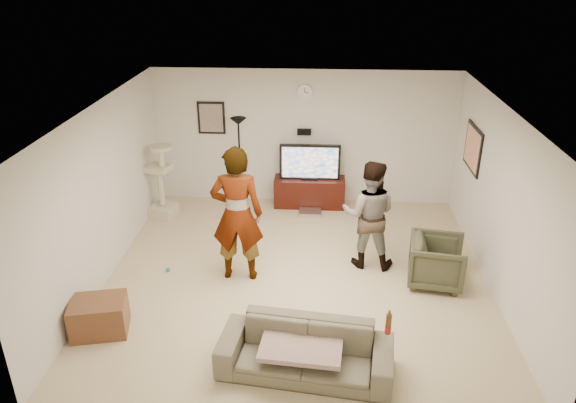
# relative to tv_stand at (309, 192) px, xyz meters

# --- Properties ---
(floor) EXTENTS (5.50, 5.50, 0.02)m
(floor) POSITION_rel_tv_stand_xyz_m (-0.12, -2.50, -0.28)
(floor) COLOR tan
(floor) RESTS_ON ground
(ceiling) EXTENTS (5.50, 5.50, 0.02)m
(ceiling) POSITION_rel_tv_stand_xyz_m (-0.12, -2.50, 2.24)
(ceiling) COLOR white
(ceiling) RESTS_ON wall_back
(wall_back) EXTENTS (5.50, 0.04, 2.50)m
(wall_back) POSITION_rel_tv_stand_xyz_m (-0.12, 0.25, 0.98)
(wall_back) COLOR silver
(wall_back) RESTS_ON floor
(wall_front) EXTENTS (5.50, 0.04, 2.50)m
(wall_front) POSITION_rel_tv_stand_xyz_m (-0.12, -5.25, 0.98)
(wall_front) COLOR silver
(wall_front) RESTS_ON floor
(wall_left) EXTENTS (0.04, 5.50, 2.50)m
(wall_left) POSITION_rel_tv_stand_xyz_m (-2.87, -2.50, 0.98)
(wall_left) COLOR silver
(wall_left) RESTS_ON floor
(wall_right) EXTENTS (0.04, 5.50, 2.50)m
(wall_right) POSITION_rel_tv_stand_xyz_m (2.63, -2.50, 0.98)
(wall_right) COLOR silver
(wall_right) RESTS_ON floor
(wall_clock) EXTENTS (0.26, 0.04, 0.26)m
(wall_clock) POSITION_rel_tv_stand_xyz_m (-0.12, 0.22, 1.83)
(wall_clock) COLOR white
(wall_clock) RESTS_ON wall_back
(wall_speaker) EXTENTS (0.25, 0.10, 0.10)m
(wall_speaker) POSITION_rel_tv_stand_xyz_m (-0.12, 0.19, 1.11)
(wall_speaker) COLOR black
(wall_speaker) RESTS_ON wall_back
(picture_back) EXTENTS (0.42, 0.03, 0.52)m
(picture_back) POSITION_rel_tv_stand_xyz_m (-1.82, 0.23, 1.33)
(picture_back) COLOR gray
(picture_back) RESTS_ON wall_back
(picture_right) EXTENTS (0.03, 0.78, 0.62)m
(picture_right) POSITION_rel_tv_stand_xyz_m (2.61, -0.90, 1.23)
(picture_right) COLOR tan
(picture_right) RESTS_ON wall_right
(tv_stand) EXTENTS (1.30, 0.45, 0.54)m
(tv_stand) POSITION_rel_tv_stand_xyz_m (0.00, 0.00, 0.00)
(tv_stand) COLOR black
(tv_stand) RESTS_ON floor
(console_box) EXTENTS (0.40, 0.30, 0.07)m
(console_box) POSITION_rel_tv_stand_xyz_m (0.03, -0.40, -0.24)
(console_box) COLOR #BCBCC1
(console_box) RESTS_ON floor
(tv) EXTENTS (1.10, 0.08, 0.65)m
(tv) POSITION_rel_tv_stand_xyz_m (0.00, 0.00, 0.60)
(tv) COLOR black
(tv) RESTS_ON tv_stand
(tv_screen) EXTENTS (1.02, 0.01, 0.58)m
(tv_screen) POSITION_rel_tv_stand_xyz_m (0.00, -0.04, 0.60)
(tv_screen) COLOR #EDB651
(tv_screen) RESTS_ON tv
(floor_lamp) EXTENTS (0.32, 0.32, 1.75)m
(floor_lamp) POSITION_rel_tv_stand_xyz_m (-1.24, -0.30, 0.60)
(floor_lamp) COLOR black
(floor_lamp) RESTS_ON floor
(cat_tree) EXTENTS (0.53, 0.53, 1.36)m
(cat_tree) POSITION_rel_tv_stand_xyz_m (-2.63, -0.60, 0.41)
(cat_tree) COLOR #C2BA97
(cat_tree) RESTS_ON floor
(person_left) EXTENTS (0.75, 0.50, 2.01)m
(person_left) POSITION_rel_tv_stand_xyz_m (-0.96, -2.52, 0.73)
(person_left) COLOR #AAA4B9
(person_left) RESTS_ON floor
(person_right) EXTENTS (0.89, 0.74, 1.67)m
(person_right) POSITION_rel_tv_stand_xyz_m (0.92, -2.06, 0.56)
(person_right) COLOR #3A6584
(person_right) RESTS_ON floor
(sofa) EXTENTS (2.02, 1.00, 0.57)m
(sofa) POSITION_rel_tv_stand_xyz_m (0.07, -4.46, 0.01)
(sofa) COLOR brown
(sofa) RESTS_ON floor
(throw_blanket) EXTENTS (0.96, 0.78, 0.06)m
(throw_blanket) POSITION_rel_tv_stand_xyz_m (0.03, -4.46, 0.11)
(throw_blanket) COLOR tan
(throw_blanket) RESTS_ON sofa
(beer_bottle) EXTENTS (0.06, 0.06, 0.25)m
(beer_bottle) POSITION_rel_tv_stand_xyz_m (0.96, -4.46, 0.42)
(beer_bottle) COLOR #533616
(beer_bottle) RESTS_ON sofa
(armchair) EXTENTS (0.87, 0.85, 0.69)m
(armchair) POSITION_rel_tv_stand_xyz_m (1.87, -2.53, 0.08)
(armchair) COLOR #393A28
(armchair) RESTS_ON floor
(side_table) EXTENTS (0.76, 0.63, 0.45)m
(side_table) POSITION_rel_tv_stand_xyz_m (-2.52, -3.91, -0.05)
(side_table) COLOR brown
(side_table) RESTS_ON floor
(toy_ball) EXTENTS (0.06, 0.06, 0.06)m
(toy_ball) POSITION_rel_tv_stand_xyz_m (-2.05, -2.48, -0.24)
(toy_ball) COLOR #1779A7
(toy_ball) RESTS_ON floor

